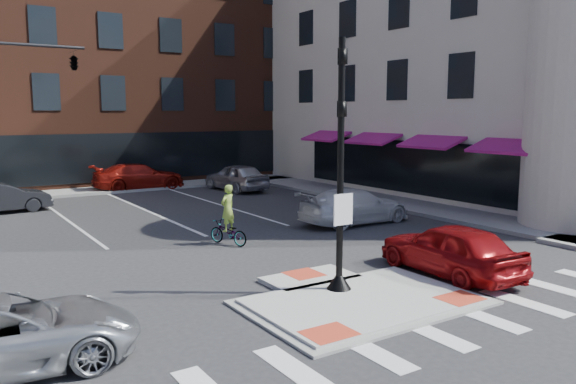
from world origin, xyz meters
TOP-DOWN VIEW (x-y plane):
  - ground at (0.00, 0.00)m, footprint 120.00×120.00m
  - refuge_island at (0.00, -0.26)m, footprint 5.40×4.65m
  - sidewalk_e at (10.80, 10.00)m, footprint 3.00×24.00m
  - sidewalk_n at (3.00, 22.00)m, footprint 26.00×3.00m
  - building_n at (3.00, 31.99)m, footprint 24.40×18.40m
  - building_e at (21.54, 11.50)m, footprint 21.90×23.90m
  - building_far_right at (9.00, 54.00)m, footprint 12.00×12.00m
  - signal_pole at (0.00, 0.40)m, footprint 0.60×0.60m
  - mast_arm_signal at (-3.47, 18.00)m, footprint 6.10×2.24m
  - red_sedan at (3.50, 0.00)m, footprint 1.95×4.34m
  - white_pickup at (6.00, 7.00)m, footprint 4.81×2.03m
  - bg_car_dark at (-5.54, 17.32)m, footprint 4.14×1.69m
  - bg_car_silver at (6.52, 18.04)m, footprint 2.27×4.69m
  - bg_car_red at (2.05, 21.50)m, footprint 5.21×2.16m
  - cyclist at (0.08, 6.48)m, footprint 1.08×1.65m

SIDE VIEW (x-z plane):
  - ground at x=0.00m, z-range 0.00..0.00m
  - refuge_island at x=0.00m, z-range -0.01..0.11m
  - sidewalk_e at x=10.80m, z-range 0.00..0.15m
  - sidewalk_n at x=3.00m, z-range 0.00..0.15m
  - bg_car_dark at x=-5.54m, z-range 0.00..1.33m
  - cyclist at x=0.08m, z-range -0.33..1.69m
  - white_pickup at x=6.00m, z-range 0.00..1.39m
  - red_sedan at x=3.50m, z-range 0.00..1.45m
  - bg_car_red at x=2.05m, z-range 0.00..1.50m
  - bg_car_silver at x=6.52m, z-range 0.00..1.54m
  - signal_pole at x=0.00m, z-range -0.63..5.35m
  - building_far_right at x=9.00m, z-range 0.00..12.00m
  - mast_arm_signal at x=-3.47m, z-range 2.21..10.21m
  - building_n at x=3.00m, z-range 0.05..15.55m
  - building_e at x=21.54m, z-range -0.81..16.89m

